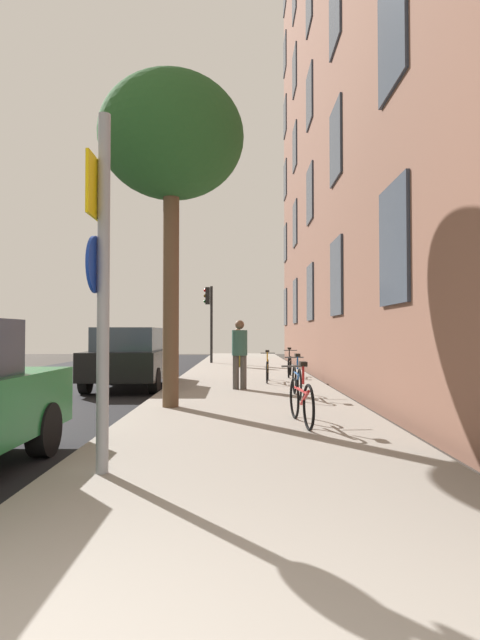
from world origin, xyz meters
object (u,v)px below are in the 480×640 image
bicycle_1 (297,380)px  bicycle_3 (290,365)px  tree_near (172,140)px  bicycle_2 (268,369)px  pedestrian_1 (238,345)px  car_1 (131,357)px  sign_post (101,273)px  traffic_light (210,310)px  bicycle_0 (302,400)px  pedestrian_0 (240,350)px

bicycle_1 → bicycle_3: 5.19m
tree_near → bicycle_2: (2.06, 4.96, -4.64)m
pedestrian_1 → car_1: pedestrian_1 is taller
sign_post → car_1: size_ratio=0.86×
sign_post → traffic_light: traffic_light is taller
bicycle_2 → pedestrian_1: (-0.86, 6.39, 0.56)m
bicycle_0 → pedestrian_1: size_ratio=1.05×
bicycle_1 → bicycle_3: bearing=86.2°
bicycle_1 → pedestrian_1: 9.97m
pedestrian_1 → traffic_light: bearing=113.9°
tree_near → pedestrian_1: 12.12m
pedestrian_0 → tree_near: bearing=-113.0°
bicycle_0 → bicycle_2: size_ratio=1.03×
bicycle_2 → pedestrian_0: (-0.78, -1.95, 0.62)m
bicycle_2 → pedestrian_1: size_ratio=1.02×
bicycle_3 → car_1: 5.12m
sign_post → bicycle_3: size_ratio=2.22×
pedestrian_0 → car_1: bearing=157.4°
bicycle_1 → pedestrian_1: (-1.30, 9.87, 0.55)m
bicycle_2 → pedestrian_1: 6.47m
bicycle_1 → bicycle_2: 3.51m
bicycle_0 → bicycle_1: (0.30, 3.31, -0.00)m
car_1 → bicycle_3: bearing=28.5°
bicycle_1 → car_1: bearing=146.5°
traffic_light → pedestrian_0: size_ratio=2.12×
sign_post → bicycle_2: bearing=77.3°
pedestrian_1 → bicycle_0: bearing=-85.6°
bicycle_1 → bicycle_3: bicycle_1 is taller
bicycle_1 → pedestrian_1: size_ratio=1.06×
sign_post → tree_near: (0.08, 4.51, 3.03)m
sign_post → bicycle_3: bearing=75.3°
tree_near → pedestrian_1: size_ratio=3.90×
traffic_light → car_1: 10.43m
bicycle_1 → bicycle_2: bearing=97.3°
sign_post → pedestrian_1: sign_post is taller
bicycle_0 → car_1: size_ratio=0.41×
pedestrian_0 → sign_post: bearing=-100.2°
pedestrian_0 → car_1: (-2.91, 1.21, -0.24)m
bicycle_2 → bicycle_1: bearing=-82.7°
bicycle_1 → sign_post: bearing=-113.3°
traffic_light → bicycle_2: traffic_light is taller
car_1 → pedestrian_0: bearing=-22.6°
bicycle_1 → car_1: (-4.14, 2.74, 0.36)m
pedestrian_1 → sign_post: bearing=-94.6°
bicycle_2 → bicycle_3: size_ratio=1.02×
traffic_light → pedestrian_1: traffic_light is taller
sign_post → pedestrian_0: bearing=79.8°
sign_post → tree_near: tree_near is taller
traffic_light → bicycle_1: 13.36m
sign_post → bicycle_2: 9.85m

